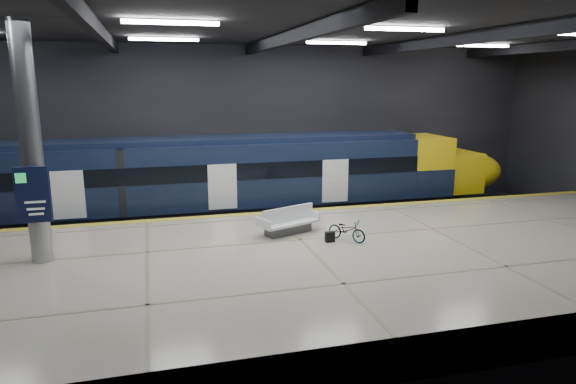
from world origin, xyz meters
name	(u,v)px	position (x,y,z in m)	size (l,w,h in m)	color
ground	(293,260)	(0.00, 0.00, 0.00)	(30.00, 30.00, 0.00)	black
room_shell	(293,99)	(0.00, 0.00, 5.72)	(30.10, 16.10, 8.05)	black
platform	(314,270)	(0.00, -2.50, 0.55)	(30.00, 11.00, 1.10)	#B7AA9B
safety_strip	(275,212)	(0.00, 2.75, 1.11)	(30.00, 0.40, 0.01)	gold
rails	(261,219)	(0.00, 5.50, 0.08)	(30.00, 1.52, 0.16)	gray
train	(191,181)	(-3.12, 5.50, 2.06)	(29.40, 2.84, 3.79)	black
bench	(288,224)	(-0.23, -0.21, 1.44)	(2.34, 1.62, 0.96)	#595B60
bicycle	(347,230)	(1.46, -1.51, 1.47)	(0.49, 1.40, 0.74)	#99999E
pannier_bag	(330,237)	(0.86, -1.51, 1.28)	(0.30, 0.18, 0.35)	black
info_column	(31,148)	(-8.00, -1.03, 4.46)	(0.90, 0.78, 6.90)	#9EA0A5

